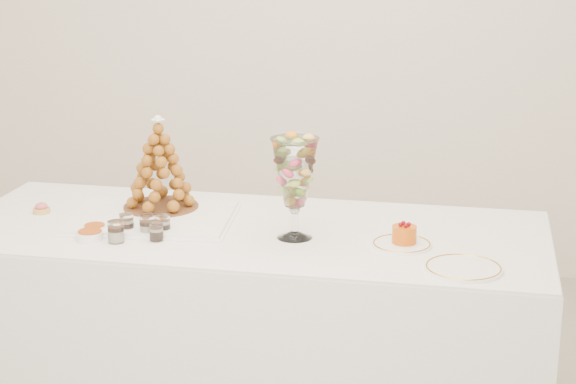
# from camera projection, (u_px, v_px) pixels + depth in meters

# --- Properties ---
(buffet_table) EXTENTS (2.21, 0.97, 0.82)m
(buffet_table) POSITION_uv_depth(u_px,v_px,m) (250.00, 332.00, 3.63)
(buffet_table) COLOR white
(buffet_table) RESTS_ON ground
(lace_tray) EXTENTS (0.61, 0.47, 0.02)m
(lace_tray) POSITION_uv_depth(u_px,v_px,m) (152.00, 217.00, 3.61)
(lace_tray) COLOR white
(lace_tray) RESTS_ON buffet_table
(macaron_vase) EXTENTS (0.17, 0.17, 0.36)m
(macaron_vase) POSITION_uv_depth(u_px,v_px,m) (295.00, 174.00, 3.35)
(macaron_vase) COLOR white
(macaron_vase) RESTS_ON buffet_table
(cake_plate) EXTENTS (0.21, 0.21, 0.01)m
(cake_plate) POSITION_uv_depth(u_px,v_px,m) (402.00, 245.00, 3.33)
(cake_plate) COLOR white
(cake_plate) RESTS_ON buffet_table
(spare_plate) EXTENTS (0.25, 0.25, 0.01)m
(spare_plate) POSITION_uv_depth(u_px,v_px,m) (463.00, 268.00, 3.10)
(spare_plate) COLOR white
(spare_plate) RESTS_ON buffet_table
(pink_tart) EXTENTS (0.07, 0.07, 0.04)m
(pink_tart) POSITION_uv_depth(u_px,v_px,m) (41.00, 209.00, 3.69)
(pink_tart) COLOR tan
(pink_tart) RESTS_ON buffet_table
(verrine_a) EXTENTS (0.05, 0.05, 0.07)m
(verrine_a) POSITION_uv_depth(u_px,v_px,m) (127.00, 223.00, 3.46)
(verrine_a) COLOR white
(verrine_a) RESTS_ON buffet_table
(verrine_b) EXTENTS (0.07, 0.07, 0.08)m
(verrine_b) POSITION_uv_depth(u_px,v_px,m) (148.00, 226.00, 3.42)
(verrine_b) COLOR white
(verrine_b) RESTS_ON buffet_table
(verrine_c) EXTENTS (0.06, 0.06, 0.07)m
(verrine_c) POSITION_uv_depth(u_px,v_px,m) (163.00, 225.00, 3.44)
(verrine_c) COLOR white
(verrine_c) RESTS_ON buffet_table
(verrine_d) EXTENTS (0.07, 0.07, 0.08)m
(verrine_d) POSITION_uv_depth(u_px,v_px,m) (116.00, 232.00, 3.35)
(verrine_d) COLOR white
(verrine_d) RESTS_ON buffet_table
(verrine_e) EXTENTS (0.06, 0.06, 0.07)m
(verrine_e) POSITION_uv_depth(u_px,v_px,m) (156.00, 232.00, 3.37)
(verrine_e) COLOR white
(verrine_e) RESTS_ON buffet_table
(ramekin_back) EXTENTS (0.08, 0.08, 0.03)m
(ramekin_back) POSITION_uv_depth(u_px,v_px,m) (95.00, 229.00, 3.47)
(ramekin_back) COLOR white
(ramekin_back) RESTS_ON buffet_table
(ramekin_front) EXTENTS (0.09, 0.09, 0.03)m
(ramekin_front) POSITION_uv_depth(u_px,v_px,m) (90.00, 236.00, 3.39)
(ramekin_front) COLOR white
(ramekin_front) RESTS_ON buffet_table
(croquembouche) EXTENTS (0.29, 0.29, 0.36)m
(croquembouche) POSITION_uv_depth(u_px,v_px,m) (159.00, 163.00, 3.65)
(croquembouche) COLOR brown
(croquembouche) RESTS_ON lace_tray
(mousse_cake) EXTENTS (0.09, 0.09, 0.07)m
(mousse_cake) POSITION_uv_depth(u_px,v_px,m) (404.00, 234.00, 3.32)
(mousse_cake) COLOR #C95209
(mousse_cake) RESTS_ON cake_plate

